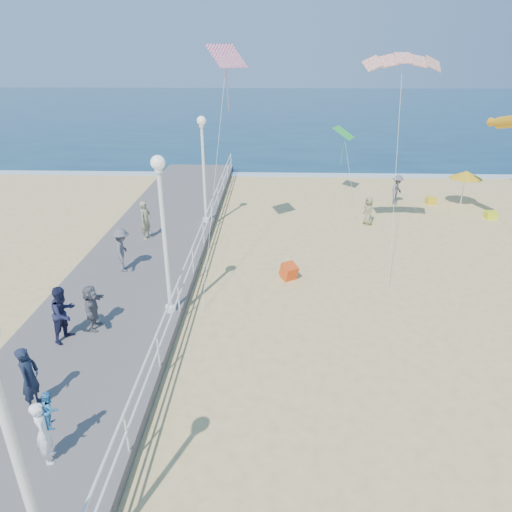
{
  "coord_description": "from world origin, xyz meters",
  "views": [
    {
      "loc": [
        -1.97,
        -13.37,
        8.51
      ],
      "look_at": [
        -2.5,
        2.0,
        1.6
      ],
      "focal_mm": 32.0,
      "sensor_mm": 36.0,
      "label": 1
    }
  ],
  "objects_px": {
    "lamp_post_near": "(14,450)",
    "beach_umbrella": "(466,175)",
    "spectator_0": "(30,378)",
    "beach_walker_c": "(368,211)",
    "lamp_post_far": "(203,159)",
    "spectator_7": "(64,313)",
    "spectator_5": "(92,307)",
    "beach_walker_a": "(397,190)",
    "beach_chair_left": "(431,201)",
    "lamp_post_mid": "(163,221)",
    "box_kite": "(289,273)",
    "spectator_6": "(146,220)",
    "spectator_2": "(122,250)",
    "woman_holding_toddler": "(44,432)",
    "toddler_held": "(50,408)",
    "beach_chair_right": "(491,215)"
  },
  "relations": [
    {
      "from": "spectator_0",
      "to": "beach_walker_c",
      "type": "distance_m",
      "value": 18.31
    },
    {
      "from": "beach_walker_c",
      "to": "beach_chair_left",
      "type": "height_order",
      "value": "beach_walker_c"
    },
    {
      "from": "beach_walker_a",
      "to": "beach_chair_left",
      "type": "distance_m",
      "value": 2.3
    },
    {
      "from": "lamp_post_mid",
      "to": "beach_walker_c",
      "type": "relative_size",
      "value": 3.51
    },
    {
      "from": "lamp_post_near",
      "to": "box_kite",
      "type": "xyz_separation_m",
      "value": [
        4.14,
        12.28,
        -3.36
      ]
    },
    {
      "from": "beach_walker_c",
      "to": "lamp_post_far",
      "type": "bearing_deg",
      "value": -98.94
    },
    {
      "from": "box_kite",
      "to": "beach_umbrella",
      "type": "xyz_separation_m",
      "value": [
        10.66,
        10.09,
        1.61
      ]
    },
    {
      "from": "spectator_2",
      "to": "toddler_held",
      "type": "bearing_deg",
      "value": 177.56
    },
    {
      "from": "beach_umbrella",
      "to": "beach_walker_c",
      "type": "bearing_deg",
      "value": -151.14
    },
    {
      "from": "lamp_post_far",
      "to": "beach_umbrella",
      "type": "relative_size",
      "value": 2.49
    },
    {
      "from": "lamp_post_far",
      "to": "lamp_post_mid",
      "type": "bearing_deg",
      "value": -90.0
    },
    {
      "from": "lamp_post_near",
      "to": "beach_chair_left",
      "type": "height_order",
      "value": "lamp_post_near"
    },
    {
      "from": "lamp_post_far",
      "to": "beach_umbrella",
      "type": "distance_m",
      "value": 15.53
    },
    {
      "from": "spectator_5",
      "to": "beach_walker_c",
      "type": "xyz_separation_m",
      "value": [
        10.79,
        11.08,
        -0.4
      ]
    },
    {
      "from": "beach_walker_a",
      "to": "beach_chair_right",
      "type": "relative_size",
      "value": 3.26
    },
    {
      "from": "spectator_6",
      "to": "lamp_post_near",
      "type": "bearing_deg",
      "value": -151.09
    },
    {
      "from": "box_kite",
      "to": "beach_umbrella",
      "type": "height_order",
      "value": "beach_umbrella"
    },
    {
      "from": "spectator_2",
      "to": "box_kite",
      "type": "height_order",
      "value": "spectator_2"
    },
    {
      "from": "lamp_post_near",
      "to": "beach_walker_c",
      "type": "distance_m",
      "value": 21.0
    },
    {
      "from": "spectator_2",
      "to": "spectator_7",
      "type": "relative_size",
      "value": 1.0
    },
    {
      "from": "woman_holding_toddler",
      "to": "spectator_2",
      "type": "bearing_deg",
      "value": -14.66
    },
    {
      "from": "spectator_2",
      "to": "beach_chair_right",
      "type": "distance_m",
      "value": 19.87
    },
    {
      "from": "lamp_post_near",
      "to": "beach_umbrella",
      "type": "relative_size",
      "value": 2.49
    },
    {
      "from": "lamp_post_near",
      "to": "lamp_post_far",
      "type": "distance_m",
      "value": 18.0
    },
    {
      "from": "spectator_5",
      "to": "box_kite",
      "type": "bearing_deg",
      "value": -60.04
    },
    {
      "from": "box_kite",
      "to": "spectator_0",
      "type": "bearing_deg",
      "value": -161.8
    },
    {
      "from": "spectator_6",
      "to": "box_kite",
      "type": "relative_size",
      "value": 3.04
    },
    {
      "from": "spectator_2",
      "to": "beach_chair_left",
      "type": "relative_size",
      "value": 3.25
    },
    {
      "from": "lamp_post_near",
      "to": "spectator_5",
      "type": "xyz_separation_m",
      "value": [
        -2.21,
        7.86,
        -2.5
      ]
    },
    {
      "from": "beach_umbrella",
      "to": "lamp_post_near",
      "type": "bearing_deg",
      "value": -123.48
    },
    {
      "from": "toddler_held",
      "to": "beach_walker_a",
      "type": "bearing_deg",
      "value": -53.46
    },
    {
      "from": "lamp_post_near",
      "to": "beach_walker_a",
      "type": "xyz_separation_m",
      "value": [
        10.95,
        22.57,
        -2.76
      ]
    },
    {
      "from": "spectator_2",
      "to": "beach_chair_left",
      "type": "bearing_deg",
      "value": -66.43
    },
    {
      "from": "lamp_post_far",
      "to": "woman_holding_toddler",
      "type": "distance_m",
      "value": 15.53
    },
    {
      "from": "lamp_post_mid",
      "to": "spectator_7",
      "type": "distance_m",
      "value": 4.08
    },
    {
      "from": "spectator_0",
      "to": "spectator_5",
      "type": "xyz_separation_m",
      "value": [
        0.22,
        3.53,
        -0.1
      ]
    },
    {
      "from": "lamp_post_near",
      "to": "spectator_0",
      "type": "xyz_separation_m",
      "value": [
        -2.43,
        4.33,
        -2.4
      ]
    },
    {
      "from": "woman_holding_toddler",
      "to": "beach_umbrella",
      "type": "height_order",
      "value": "beach_umbrella"
    },
    {
      "from": "spectator_5",
      "to": "woman_holding_toddler",
      "type": "bearing_deg",
      "value": -175.28
    },
    {
      "from": "lamp_post_far",
      "to": "beach_umbrella",
      "type": "xyz_separation_m",
      "value": [
        14.8,
        4.38,
        -1.75
      ]
    },
    {
      "from": "spectator_7",
      "to": "beach_walker_c",
      "type": "height_order",
      "value": "spectator_7"
    },
    {
      "from": "beach_walker_a",
      "to": "beach_chair_left",
      "type": "relative_size",
      "value": 3.26
    },
    {
      "from": "spectator_5",
      "to": "lamp_post_near",
      "type": "bearing_deg",
      "value": -169.13
    },
    {
      "from": "spectator_7",
      "to": "beach_umbrella",
      "type": "xyz_separation_m",
      "value": [
        17.63,
        15.13,
        0.62
      ]
    },
    {
      "from": "lamp_post_mid",
      "to": "spectator_5",
      "type": "xyz_separation_m",
      "value": [
        -2.21,
        -1.14,
        -2.5
      ]
    },
    {
      "from": "spectator_7",
      "to": "spectator_2",
      "type": "bearing_deg",
      "value": 16.09
    },
    {
      "from": "spectator_0",
      "to": "beach_walker_c",
      "type": "bearing_deg",
      "value": -39.36
    },
    {
      "from": "lamp_post_near",
      "to": "spectator_7",
      "type": "relative_size",
      "value": 2.98
    },
    {
      "from": "box_kite",
      "to": "beach_chair_left",
      "type": "relative_size",
      "value": 1.09
    },
    {
      "from": "lamp_post_mid",
      "to": "spectator_0",
      "type": "bearing_deg",
      "value": -117.5
    }
  ]
}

